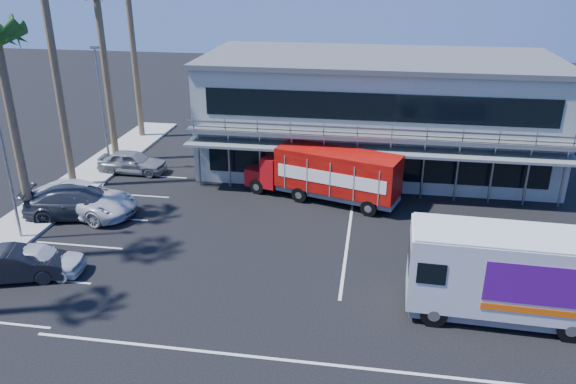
# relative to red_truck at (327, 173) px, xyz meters

# --- Properties ---
(ground) EXTENTS (120.00, 120.00, 0.00)m
(ground) POSITION_rel_red_truck_xyz_m (-0.47, -8.30, -1.67)
(ground) COLOR black
(ground) RESTS_ON ground
(building) EXTENTS (22.40, 12.00, 7.30)m
(building) POSITION_rel_red_truck_xyz_m (2.53, 6.63, 1.98)
(building) COLOR gray
(building) RESTS_ON ground
(curb_strip) EXTENTS (3.00, 32.00, 0.16)m
(curb_strip) POSITION_rel_red_truck_xyz_m (-15.47, -2.30, -1.59)
(curb_strip) COLOR #A5A399
(curb_strip) RESTS_ON ground
(palm_e) EXTENTS (2.80, 2.80, 12.25)m
(palm_e) POSITION_rel_red_truck_xyz_m (-15.17, 4.70, 8.90)
(palm_e) COLOR brown
(palm_e) RESTS_ON ground
(light_pole_near) EXTENTS (0.50, 0.25, 8.09)m
(light_pole_near) POSITION_rel_red_truck_xyz_m (-14.67, -7.30, 2.83)
(light_pole_near) COLOR gray
(light_pole_near) RESTS_ON ground
(light_pole_far) EXTENTS (0.50, 0.25, 8.09)m
(light_pole_far) POSITION_rel_red_truck_xyz_m (-14.67, 2.70, 2.83)
(light_pole_far) COLOR gray
(light_pole_far) RESTS_ON ground
(red_truck) EXTENTS (9.28, 4.72, 3.06)m
(red_truck) POSITION_rel_red_truck_xyz_m (0.00, 0.00, 0.00)
(red_truck) COLOR #AE0E12
(red_truck) RESTS_ON ground
(white_van) EXTENTS (7.52, 2.81, 3.63)m
(white_van) POSITION_rel_red_truck_xyz_m (7.87, -10.38, 0.25)
(white_van) COLOR silver
(white_van) RESTS_ON ground
(parked_car_a) EXTENTS (4.39, 2.25, 1.43)m
(parked_car_a) POSITION_rel_red_truck_xyz_m (-11.91, -10.30, -0.96)
(parked_car_a) COLOR silver
(parked_car_a) RESTS_ON ground
(parked_car_b) EXTENTS (4.66, 2.80, 1.45)m
(parked_car_b) POSITION_rel_red_truck_xyz_m (-12.56, -10.80, -0.95)
(parked_car_b) COLOR black
(parked_car_b) RESTS_ON ground
(parked_car_c) EXTENTS (6.59, 4.22, 1.69)m
(parked_car_c) POSITION_rel_red_truck_xyz_m (-12.97, -3.90, -0.83)
(parked_car_c) COLOR silver
(parked_car_c) RESTS_ON ground
(parked_car_d) EXTENTS (6.26, 3.65, 1.71)m
(parked_car_d) POSITION_rel_red_truck_xyz_m (-12.97, -4.30, -0.82)
(parked_car_d) COLOR #2A2F38
(parked_car_d) RESTS_ON ground
(parked_car_e) EXTENTS (4.41, 1.78, 1.50)m
(parked_car_e) POSITION_rel_red_truck_xyz_m (-12.97, 2.50, -0.92)
(parked_car_e) COLOR gray
(parked_car_e) RESTS_ON ground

